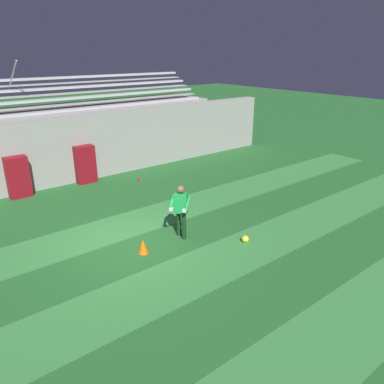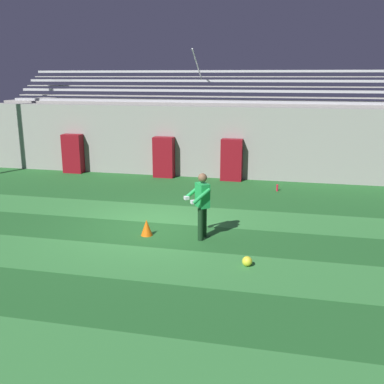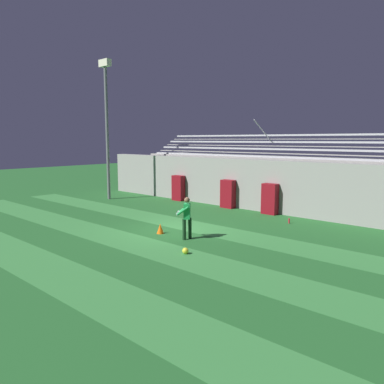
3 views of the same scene
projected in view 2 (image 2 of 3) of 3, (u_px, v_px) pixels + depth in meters
The scene contains 13 objects.
ground_plane at pixel (152, 226), 12.22m from camera, with size 80.00×80.00×0.00m, color #236028.
turf_stripe_near at pixel (27, 355), 6.55m from camera, with size 28.00×1.79×0.01m, color #38843D.
turf_stripe_mid at pixel (119, 260), 9.93m from camera, with size 28.00×1.79×0.01m, color #38843D.
turf_stripe_far at pixel (164, 213), 13.32m from camera, with size 28.00×1.79×0.01m, color #38843D.
back_wall at pixel (200, 142), 18.01m from camera, with size 24.00×0.60×2.80m, color #999691.
padding_pillar_gate_left at pixel (164, 157), 17.92m from camera, with size 0.82×0.44×1.61m, color maroon.
padding_pillar_gate_right at pixel (232, 160), 17.35m from camera, with size 0.82×0.44×1.61m, color maroon.
padding_pillar_far_left at pixel (73, 154), 18.76m from camera, with size 0.82×0.44×1.61m, color maroon.
bleacher_stand at pixel (209, 133), 19.86m from camera, with size 18.00×3.35×5.03m.
goalkeeper at pixel (202, 202), 11.05m from camera, with size 0.72×0.74×1.67m.
soccer_ball at pixel (247, 261), 9.61m from camera, with size 0.22×0.22×0.22m, color yellow.
traffic_cone at pixel (147, 227), 11.44m from camera, with size 0.30×0.30×0.42m, color orange.
water_bottle at pixel (277, 188), 15.88m from camera, with size 0.07×0.07×0.24m, color red.
Camera 2 is at (3.61, -11.07, 3.96)m, focal length 42.00 mm.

